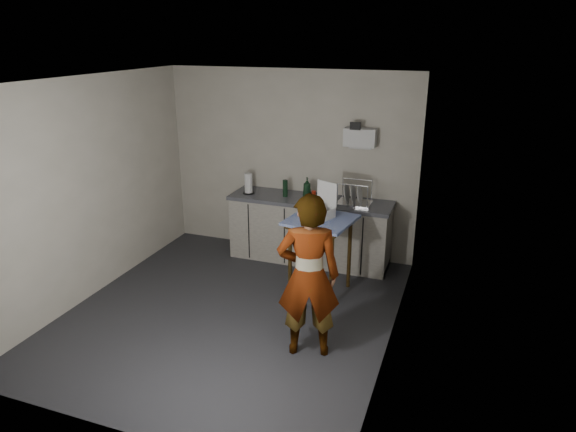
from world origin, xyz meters
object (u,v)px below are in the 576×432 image
(kitchen_counter, at_px, (310,232))
(paper_towel, at_px, (249,184))
(dark_bottle, at_px, (285,188))
(bakery_box, at_px, (319,210))
(soap_bottle, at_px, (307,188))
(dish_rack, at_px, (354,199))
(soda_can, at_px, (314,195))
(standing_man, at_px, (308,276))
(side_table, at_px, (321,228))

(kitchen_counter, relative_size, paper_towel, 7.78)
(dark_bottle, height_order, paper_towel, paper_towel)
(dark_bottle, relative_size, bakery_box, 0.57)
(dark_bottle, xyz_separation_m, bakery_box, (0.72, -0.78, 0.02))
(soap_bottle, xyz_separation_m, dish_rack, (0.65, -0.00, -0.08))
(soap_bottle, relative_size, soda_can, 2.64)
(standing_man, height_order, soda_can, standing_man)
(kitchen_counter, bearing_deg, dark_bottle, -176.09)
(soap_bottle, relative_size, dark_bottle, 1.26)
(kitchen_counter, height_order, standing_man, standing_man)
(dish_rack, bearing_deg, side_table, -103.89)
(soda_can, relative_size, bakery_box, 0.27)
(standing_man, bearing_deg, dark_bottle, -82.21)
(kitchen_counter, distance_m, bakery_box, 1.08)
(kitchen_counter, bearing_deg, soda_can, 10.12)
(paper_towel, bearing_deg, side_table, -31.30)
(soda_can, height_order, bakery_box, bakery_box)
(bakery_box, bearing_deg, kitchen_counter, 138.58)
(dish_rack, xyz_separation_m, bakery_box, (-0.24, -0.79, 0.07))
(side_table, distance_m, dish_rack, 0.87)
(soda_can, bearing_deg, side_table, -67.38)
(dark_bottle, bearing_deg, side_table, -47.37)
(side_table, distance_m, standing_man, 1.30)
(soda_can, bearing_deg, dish_rack, -2.17)
(side_table, relative_size, dark_bottle, 4.07)
(paper_towel, relative_size, bakery_box, 0.69)
(dish_rack, bearing_deg, paper_towel, -178.22)
(side_table, bearing_deg, soda_can, 121.57)
(bakery_box, bearing_deg, standing_man, -53.56)
(soda_can, bearing_deg, dark_bottle, -175.38)
(soda_can, relative_size, paper_towel, 0.39)
(soap_bottle, bearing_deg, kitchen_counter, 13.35)
(kitchen_counter, xyz_separation_m, paper_towel, (-0.89, -0.06, 0.62))
(kitchen_counter, bearing_deg, bakery_box, -65.55)
(paper_towel, bearing_deg, soap_bottle, 3.32)
(standing_man, xyz_separation_m, dark_bottle, (-1.01, 2.10, 0.19))
(soap_bottle, bearing_deg, dark_bottle, -177.48)
(standing_man, bearing_deg, bakery_box, -95.53)
(side_table, xyz_separation_m, bakery_box, (-0.04, 0.04, 0.22))
(dark_bottle, bearing_deg, soap_bottle, 2.52)
(side_table, relative_size, bakery_box, 2.31)
(soap_bottle, height_order, bakery_box, bakery_box)
(dish_rack, bearing_deg, bakery_box, -107.07)
(standing_man, relative_size, dark_bottle, 7.12)
(side_table, height_order, paper_towel, paper_towel)
(soap_bottle, xyz_separation_m, paper_towel, (-0.84, -0.05, -0.01))
(paper_towel, bearing_deg, soda_can, 4.14)
(soda_can, bearing_deg, standing_man, -74.09)
(dark_bottle, distance_m, bakery_box, 1.06)
(dish_rack, distance_m, bakery_box, 0.83)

